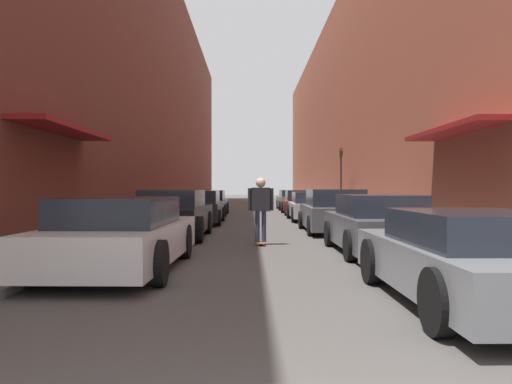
{
  "coord_description": "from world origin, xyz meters",
  "views": [
    {
      "loc": [
        -0.26,
        -1.41,
        1.46
      ],
      "look_at": [
        -0.09,
        12.59,
        1.33
      ],
      "focal_mm": 35.0,
      "sensor_mm": 36.0,
      "label": 1
    }
  ],
  "objects_px": {
    "parked_car_left_1": "(174,215)",
    "parked_car_right_3": "(311,207)",
    "traffic_light": "(341,173)",
    "parked_car_right_4": "(301,203)",
    "skateboarder": "(261,204)",
    "parked_car_right_2": "(334,212)",
    "parked_car_right_5": "(292,200)",
    "parked_car_left_3": "(209,203)",
    "parked_car_left_0": "(122,235)",
    "parked_car_left_2": "(197,208)",
    "parked_car_right_1": "(377,225)",
    "parked_car_right_0": "(469,258)"
  },
  "relations": [
    {
      "from": "parked_car_right_3",
      "to": "parked_car_right_1",
      "type": "bearing_deg",
      "value": -89.23
    },
    {
      "from": "parked_car_left_3",
      "to": "parked_car_right_4",
      "type": "height_order",
      "value": "parked_car_left_3"
    },
    {
      "from": "parked_car_right_2",
      "to": "parked_car_right_5",
      "type": "distance_m",
      "value": 16.41
    },
    {
      "from": "parked_car_right_3",
      "to": "parked_car_right_5",
      "type": "xyz_separation_m",
      "value": [
        0.09,
        10.73,
        0.01
      ]
    },
    {
      "from": "parked_car_left_0",
      "to": "parked_car_right_5",
      "type": "relative_size",
      "value": 1.07
    },
    {
      "from": "parked_car_right_0",
      "to": "traffic_light",
      "type": "height_order",
      "value": "traffic_light"
    },
    {
      "from": "parked_car_left_1",
      "to": "traffic_light",
      "type": "relative_size",
      "value": 1.3
    },
    {
      "from": "parked_car_left_2",
      "to": "parked_car_right_0",
      "type": "relative_size",
      "value": 1.02
    },
    {
      "from": "parked_car_left_1",
      "to": "parked_car_left_3",
      "type": "height_order",
      "value": "parked_car_left_1"
    },
    {
      "from": "parked_car_left_0",
      "to": "parked_car_right_5",
      "type": "height_order",
      "value": "parked_car_right_5"
    },
    {
      "from": "parked_car_right_2",
      "to": "parked_car_right_1",
      "type": "bearing_deg",
      "value": -89.04
    },
    {
      "from": "parked_car_left_0",
      "to": "parked_car_right_1",
      "type": "height_order",
      "value": "parked_car_right_1"
    },
    {
      "from": "parked_car_right_0",
      "to": "parked_car_right_5",
      "type": "relative_size",
      "value": 0.97
    },
    {
      "from": "parked_car_left_0",
      "to": "parked_car_right_1",
      "type": "relative_size",
      "value": 1.16
    },
    {
      "from": "parked_car_left_0",
      "to": "parked_car_right_4",
      "type": "xyz_separation_m",
      "value": [
        4.98,
        18.17,
        -0.0
      ]
    },
    {
      "from": "parked_car_left_2",
      "to": "parked_car_right_3",
      "type": "relative_size",
      "value": 1.04
    },
    {
      "from": "parked_car_left_2",
      "to": "skateboarder",
      "type": "height_order",
      "value": "skateboarder"
    },
    {
      "from": "parked_car_right_5",
      "to": "parked_car_left_2",
      "type": "bearing_deg",
      "value": -111.4
    },
    {
      "from": "skateboarder",
      "to": "parked_car_right_4",
      "type": "bearing_deg",
      "value": 80.17
    },
    {
      "from": "parked_car_left_1",
      "to": "parked_car_right_3",
      "type": "distance_m",
      "value": 8.92
    },
    {
      "from": "parked_car_left_3",
      "to": "skateboarder",
      "type": "distance_m",
      "value": 13.62
    },
    {
      "from": "parked_car_right_2",
      "to": "parked_car_right_5",
      "type": "height_order",
      "value": "parked_car_right_2"
    },
    {
      "from": "parked_car_left_0",
      "to": "parked_car_right_2",
      "type": "height_order",
      "value": "parked_car_right_2"
    },
    {
      "from": "parked_car_left_3",
      "to": "parked_car_right_2",
      "type": "bearing_deg",
      "value": -63.79
    },
    {
      "from": "parked_car_right_0",
      "to": "parked_car_right_3",
      "type": "bearing_deg",
      "value": 90.19
    },
    {
      "from": "parked_car_right_0",
      "to": "parked_car_left_3",
      "type": "bearing_deg",
      "value": 103.7
    },
    {
      "from": "parked_car_right_2",
      "to": "skateboarder",
      "type": "relative_size",
      "value": 2.55
    },
    {
      "from": "parked_car_left_2",
      "to": "parked_car_right_4",
      "type": "height_order",
      "value": "parked_car_left_2"
    },
    {
      "from": "parked_car_right_3",
      "to": "traffic_light",
      "type": "distance_m",
      "value": 5.7
    },
    {
      "from": "parked_car_left_0",
      "to": "parked_car_right_1",
      "type": "bearing_deg",
      "value": 24.1
    },
    {
      "from": "parked_car_right_5",
      "to": "skateboarder",
      "type": "xyz_separation_m",
      "value": [
        -2.48,
        -19.94,
        0.42
      ]
    },
    {
      "from": "traffic_light",
      "to": "parked_car_right_1",
      "type": "bearing_deg",
      "value": -97.51
    },
    {
      "from": "parked_car_right_4",
      "to": "skateboarder",
      "type": "bearing_deg",
      "value": -99.83
    },
    {
      "from": "parked_car_right_4",
      "to": "skateboarder",
      "type": "xyz_separation_m",
      "value": [
        -2.47,
        -14.27,
        0.42
      ]
    },
    {
      "from": "parked_car_left_0",
      "to": "skateboarder",
      "type": "height_order",
      "value": "skateboarder"
    },
    {
      "from": "parked_car_right_3",
      "to": "skateboarder",
      "type": "bearing_deg",
      "value": -104.56
    },
    {
      "from": "parked_car_right_3",
      "to": "parked_car_right_5",
      "type": "distance_m",
      "value": 10.73
    },
    {
      "from": "parked_car_left_0",
      "to": "parked_car_right_2",
      "type": "xyz_separation_m",
      "value": [
        4.96,
        7.43,
        0.03
      ]
    },
    {
      "from": "parked_car_right_0",
      "to": "parked_car_right_2",
      "type": "relative_size",
      "value": 1.0
    },
    {
      "from": "parked_car_left_1",
      "to": "parked_car_left_2",
      "type": "bearing_deg",
      "value": 89.61
    },
    {
      "from": "parked_car_left_3",
      "to": "parked_car_right_4",
      "type": "distance_m",
      "value": 4.96
    },
    {
      "from": "parked_car_right_3",
      "to": "parked_car_right_5",
      "type": "height_order",
      "value": "parked_car_right_5"
    },
    {
      "from": "parked_car_right_5",
      "to": "skateboarder",
      "type": "bearing_deg",
      "value": -97.1
    },
    {
      "from": "parked_car_left_2",
      "to": "skateboarder",
      "type": "bearing_deg",
      "value": -72.01
    },
    {
      "from": "parked_car_left_1",
      "to": "parked_car_right_1",
      "type": "relative_size",
      "value": 1.08
    },
    {
      "from": "parked_car_left_1",
      "to": "parked_car_right_2",
      "type": "distance_m",
      "value": 5.23
    },
    {
      "from": "parked_car_right_5",
      "to": "traffic_light",
      "type": "xyz_separation_m",
      "value": [
        2.15,
        -5.75,
        1.63
      ]
    },
    {
      "from": "parked_car_left_3",
      "to": "parked_car_right_4",
      "type": "bearing_deg",
      "value": 10.19
    },
    {
      "from": "parked_car_left_0",
      "to": "parked_car_right_5",
      "type": "bearing_deg",
      "value": 78.17
    },
    {
      "from": "parked_car_left_1",
      "to": "parked_car_right_2",
      "type": "xyz_separation_m",
      "value": [
        4.91,
        1.81,
        -0.01
      ]
    }
  ]
}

